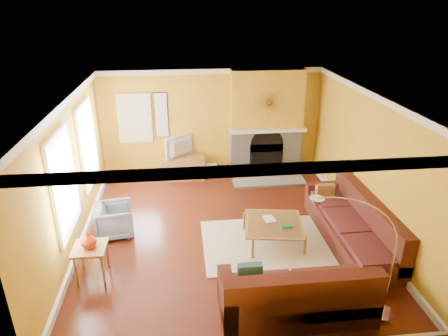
{
  "coord_description": "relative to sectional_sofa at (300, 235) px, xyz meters",
  "views": [
    {
      "loc": [
        -0.77,
        -6.67,
        4.28
      ],
      "look_at": [
        0.02,
        0.4,
        1.22
      ],
      "focal_mm": 32.0,
      "sensor_mm": 36.0,
      "label": 1
    }
  ],
  "objects": [
    {
      "name": "book",
      "position": [
        -0.51,
        0.61,
        -0.02
      ],
      "size": [
        0.24,
        0.3,
        0.03
      ],
      "primitive_type": "imported",
      "rotation": [
        0.0,
        0.0,
        0.17
      ],
      "color": "white",
      "rests_on": "coffee_table"
    },
    {
      "name": "tv",
      "position": [
        -1.96,
        3.61,
        0.4
      ],
      "size": [
        0.79,
        0.71,
        0.54
      ],
      "primitive_type": "imported",
      "rotation": [
        0.0,
        0.0,
        3.86
      ],
      "color": "black",
      "rests_on": "media_console"
    },
    {
      "name": "side_table",
      "position": [
        -3.53,
        -0.17,
        -0.16
      ],
      "size": [
        0.54,
        0.54,
        0.58
      ],
      "primitive_type": null,
      "rotation": [
        0.0,
        0.0,
        -0.01
      ],
      "color": "#A06C3A",
      "rests_on": "floor"
    },
    {
      "name": "rug",
      "position": [
        -0.47,
        0.48,
        -0.44
      ],
      "size": [
        2.4,
        1.8,
        0.02
      ],
      "primitive_type": "cube",
      "color": "beige",
      "rests_on": "floor"
    },
    {
      "name": "arc_lamp",
      "position": [
        0.29,
        -1.53,
        0.54
      ],
      "size": [
        1.28,
        0.36,
        1.99
      ],
      "primitive_type": null,
      "color": "silver",
      "rests_on": "floor"
    },
    {
      "name": "ceiling",
      "position": [
        -1.21,
        0.92,
        2.26
      ],
      "size": [
        5.5,
        6.0,
        0.02
      ],
      "primitive_type": "cube",
      "color": "white",
      "rests_on": "ground"
    },
    {
      "name": "floor",
      "position": [
        -1.21,
        0.92,
        -0.46
      ],
      "size": [
        5.5,
        6.0,
        0.02
      ],
      "primitive_type": "cube",
      "color": "#5D2213",
      "rests_on": "ground"
    },
    {
      "name": "wall_back",
      "position": [
        -1.21,
        3.93,
        0.9
      ],
      "size": [
        5.5,
        0.02,
        2.7
      ],
      "primitive_type": "cube",
      "color": "gold",
      "rests_on": "ground"
    },
    {
      "name": "fireplace",
      "position": [
        0.14,
        3.72,
        0.9
      ],
      "size": [
        1.8,
        0.4,
        2.7
      ],
      "primitive_type": null,
      "color": "gray",
      "rests_on": "floor"
    },
    {
      "name": "subwoofer",
      "position": [
        -1.27,
        3.67,
        -0.3
      ],
      "size": [
        0.31,
        0.31,
        0.31
      ],
      "primitive_type": "cube",
      "color": "white",
      "rests_on": "floor"
    },
    {
      "name": "window_back",
      "position": [
        -3.11,
        3.88,
        1.1
      ],
      "size": [
        0.82,
        0.06,
        1.22
      ],
      "primitive_type": "cube",
      "color": "white",
      "rests_on": "wall_back"
    },
    {
      "name": "mantel",
      "position": [
        0.14,
        3.48,
        0.8
      ],
      "size": [
        1.92,
        0.22,
        0.08
      ],
      "primitive_type": "cube",
      "color": "white",
      "rests_on": "fireplace"
    },
    {
      "name": "window_left_near",
      "position": [
        -3.93,
        2.22,
        1.05
      ],
      "size": [
        0.06,
        1.22,
        1.72
      ],
      "primitive_type": "cube",
      "color": "white",
      "rests_on": "wall_left"
    },
    {
      "name": "hearth",
      "position": [
        0.14,
        3.17,
        -0.42
      ],
      "size": [
        1.8,
        0.7,
        0.06
      ],
      "primitive_type": "cube",
      "color": "gray",
      "rests_on": "floor"
    },
    {
      "name": "vase",
      "position": [
        -3.53,
        -0.17,
        0.27
      ],
      "size": [
        0.27,
        0.27,
        0.27
      ],
      "primitive_type": "imported",
      "rotation": [
        0.0,
        0.0,
        -0.07
      ],
      "color": "red",
      "rests_on": "side_table"
    },
    {
      "name": "crown_molding",
      "position": [
        -1.21,
        0.92,
        2.19
      ],
      "size": [
        5.5,
        6.0,
        0.12
      ],
      "primitive_type": null,
      "color": "white",
      "rests_on": "ceiling"
    },
    {
      "name": "coffee_table",
      "position": [
        -0.35,
        0.51,
        -0.24
      ],
      "size": [
        1.21,
        1.21,
        0.42
      ],
      "primitive_type": null,
      "rotation": [
        0.0,
        0.0,
        -0.16
      ],
      "color": "white",
      "rests_on": "floor"
    },
    {
      "name": "armchair",
      "position": [
        -3.35,
        1.11,
        -0.13
      ],
      "size": [
        0.78,
        0.76,
        0.63
      ],
      "primitive_type": "imported",
      "rotation": [
        0.0,
        0.0,
        1.7
      ],
      "color": "slate",
      "rests_on": "floor"
    },
    {
      "name": "baseboard",
      "position": [
        -1.21,
        0.92,
        -0.39
      ],
      "size": [
        5.5,
        6.0,
        0.12
      ],
      "primitive_type": null,
      "color": "white",
      "rests_on": "floor"
    },
    {
      "name": "wall_front",
      "position": [
        -1.21,
        -2.09,
        0.9
      ],
      "size": [
        5.5,
        0.02,
        2.7
      ],
      "primitive_type": "cube",
      "color": "gold",
      "rests_on": "ground"
    },
    {
      "name": "wall_art",
      "position": [
        -2.46,
        3.89,
        1.15
      ],
      "size": [
        0.34,
        0.04,
        1.14
      ],
      "primitive_type": "cube",
      "color": "white",
      "rests_on": "wall_back"
    },
    {
      "name": "sectional_sofa",
      "position": [
        0.0,
        0.0,
        0.0
      ],
      "size": [
        3.08,
        3.57,
        0.9
      ],
      "primitive_type": null,
      "color": "#4C1D18",
      "rests_on": "floor"
    },
    {
      "name": "media_console",
      "position": [
        -1.96,
        3.61,
        -0.16
      ],
      "size": [
        1.05,
        0.47,
        0.58
      ],
      "primitive_type": "cube",
      "color": "#A06C3A",
      "rests_on": "floor"
    },
    {
      "name": "wall_left",
      "position": [
        -3.97,
        0.92,
        0.9
      ],
      "size": [
        0.02,
        6.0,
        2.7
      ],
      "primitive_type": "cube",
      "color": "gold",
      "rests_on": "ground"
    },
    {
      "name": "window_left_far",
      "position": [
        -3.93,
        0.32,
        1.05
      ],
      "size": [
        0.06,
        1.22,
        1.72
      ],
      "primitive_type": "cube",
      "color": "white",
      "rests_on": "wall_left"
    },
    {
      "name": "wall_right",
      "position": [
        1.55,
        0.92,
        0.9
      ],
      "size": [
        0.02,
        6.0,
        2.7
      ],
      "primitive_type": "cube",
      "color": "gold",
      "rests_on": "ground"
    },
    {
      "name": "sunburst",
      "position": [
        0.14,
        3.49,
        1.5
      ],
      "size": [
        0.7,
        0.04,
        0.7
      ],
      "primitive_type": null,
      "color": "olive",
      "rests_on": "fireplace"
    }
  ]
}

